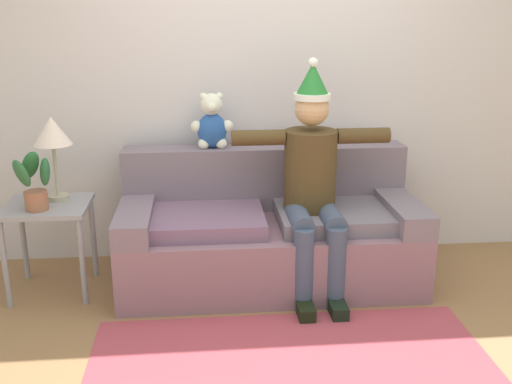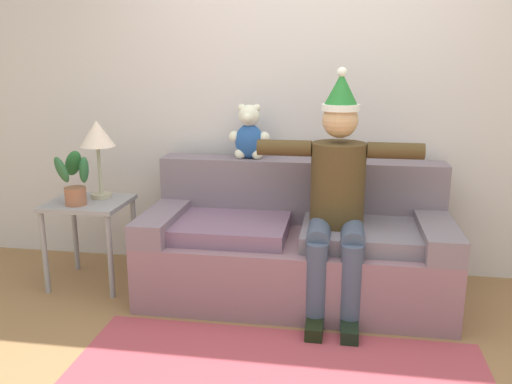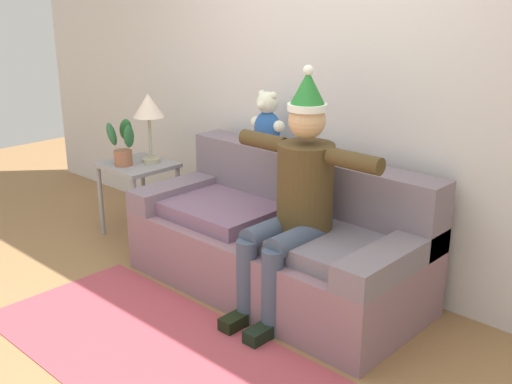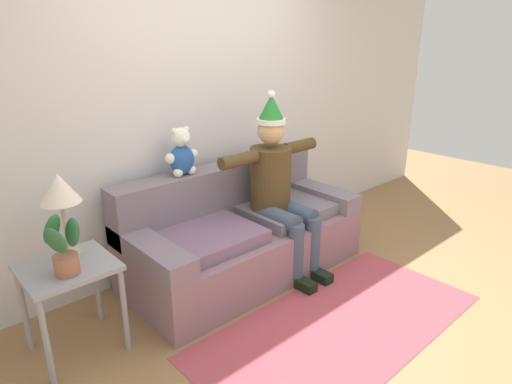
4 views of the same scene
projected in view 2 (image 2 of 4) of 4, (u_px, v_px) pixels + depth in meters
ground_plane at (277, 377)px, 2.67m from camera, size 10.00×10.00×0.00m
back_wall at (305, 87)px, 3.83m from camera, size 7.00×0.10×2.70m
couch at (296, 246)px, 3.58m from camera, size 1.97×0.90×0.87m
person_seated at (337, 192)px, 3.27m from camera, size 1.02×0.77×1.50m
teddy_bear at (249, 134)px, 3.72m from camera, size 0.29×0.17×0.38m
side_table at (89, 215)px, 3.68m from camera, size 0.53×0.48×0.60m
table_lamp at (97, 137)px, 3.64m from camera, size 0.24×0.24×0.54m
potted_plant at (74, 180)px, 3.53m from camera, size 0.26×0.23×0.38m
area_rug at (276, 380)px, 2.65m from camera, size 2.14×1.03×0.01m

